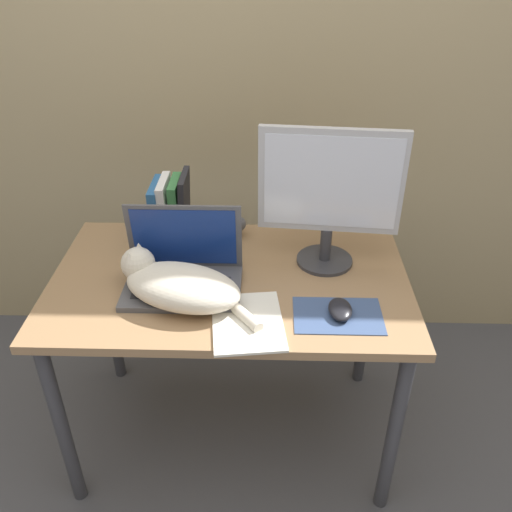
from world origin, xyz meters
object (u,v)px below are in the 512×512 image
object	(u,v)px
notepad	(248,322)
laptop	(183,272)
webcam	(239,225)
external_monitor	(330,192)
computer_mouse	(340,309)
cat	(177,284)
book_row	(170,209)

from	to	relation	value
notepad	laptop	bearing A→B (deg)	138.41
webcam	laptop	bearing A→B (deg)	-117.24
external_monitor	webcam	size ratio (longest dim) A/B	5.94
computer_mouse	notepad	bearing A→B (deg)	-169.67
computer_mouse	notepad	size ratio (longest dim) A/B	0.37
external_monitor	webcam	world-z (taller)	external_monitor
cat	computer_mouse	world-z (taller)	cat
laptop	book_row	world-z (taller)	laptop
notepad	book_row	bearing A→B (deg)	120.82
laptop	webcam	xyz separation A→B (m)	(0.15, 0.29, 0.00)
cat	notepad	xyz separation A→B (m)	(0.20, -0.10, -0.05)
laptop	external_monitor	xyz separation A→B (m)	(0.43, 0.14, 0.20)
computer_mouse	notepad	world-z (taller)	computer_mouse
computer_mouse	book_row	distance (m)	0.69
cat	laptop	bearing A→B (deg)	86.06
laptop	book_row	size ratio (longest dim) A/B	1.50
external_monitor	computer_mouse	bearing A→B (deg)	-85.32
laptop	cat	distance (m)	0.08
notepad	webcam	distance (m)	0.47
laptop	external_monitor	world-z (taller)	external_monitor
external_monitor	computer_mouse	xyz separation A→B (m)	(0.02, -0.27, -0.23)
laptop	computer_mouse	size ratio (longest dim) A/B	3.32
laptop	webcam	size ratio (longest dim) A/B	4.61
laptop	cat	world-z (taller)	laptop
cat	notepad	size ratio (longest dim) A/B	1.54
laptop	notepad	distance (m)	0.27
external_monitor	webcam	distance (m)	0.38
book_row	notepad	bearing A→B (deg)	-59.18
external_monitor	notepad	size ratio (longest dim) A/B	1.60
computer_mouse	notepad	xyz separation A→B (m)	(-0.26, -0.05, -0.01)
book_row	external_monitor	bearing A→B (deg)	-16.65
cat	notepad	bearing A→B (deg)	-26.31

